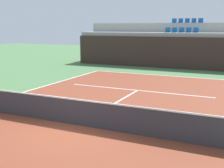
{
  "coord_description": "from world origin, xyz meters",
  "views": [
    {
      "loc": [
        5.37,
        -8.52,
        3.49
      ],
      "look_at": [
        0.48,
        2.0,
        1.2
      ],
      "focal_mm": 46.58,
      "sensor_mm": 36.0,
      "label": 1
    }
  ],
  "objects": [
    {
      "name": "ground_plane",
      "position": [
        0.0,
        0.0,
        0.0
      ],
      "size": [
        80.0,
        80.0,
        0.0
      ],
      "primitive_type": "plane",
      "color": "#477042"
    },
    {
      "name": "stands_tier_upper",
      "position": [
        0.0,
        19.71,
        1.92
      ],
      "size": [
        18.7,
        2.4,
        3.85
      ],
      "primitive_type": "cube",
      "color": "#9E9E99",
      "rests_on": "ground_plane"
    },
    {
      "name": "baseline_far",
      "position": [
        0.0,
        11.95,
        0.01
      ],
      "size": [
        11.0,
        0.1,
        0.0
      ],
      "primitive_type": "cube",
      "color": "white",
      "rests_on": "court_surface"
    },
    {
      "name": "tennis_net",
      "position": [
        0.0,
        0.0,
        0.51
      ],
      "size": [
        11.08,
        0.08,
        1.07
      ],
      "color": "black",
      "rests_on": "court_surface"
    },
    {
      "name": "centre_service_line",
      "position": [
        0.0,
        3.2,
        0.01
      ],
      "size": [
        0.1,
        6.4,
        0.0
      ],
      "primitive_type": "cube",
      "color": "white",
      "rests_on": "court_surface"
    },
    {
      "name": "service_line_far",
      "position": [
        0.0,
        6.4,
        0.01
      ],
      "size": [
        8.26,
        0.1,
        0.0
      ],
      "primitive_type": "cube",
      "color": "white",
      "rests_on": "court_surface"
    },
    {
      "name": "stands_tier_lower",
      "position": [
        0.0,
        17.31,
        1.5
      ],
      "size": [
        18.7,
        2.4,
        3.0
      ],
      "primitive_type": "cube",
      "color": "#9E9E99",
      "rests_on": "ground_plane"
    },
    {
      "name": "seating_row_lower",
      "position": [
        0.0,
        17.41,
        3.13
      ],
      "size": [
        2.9,
        0.44,
        0.44
      ],
      "color": "#145193",
      "rests_on": "stands_tier_lower"
    },
    {
      "name": "court_surface",
      "position": [
        0.0,
        0.0,
        0.01
      ],
      "size": [
        11.0,
        24.0,
        0.01
      ],
      "primitive_type": "cube",
      "color": "brown",
      "rests_on": "ground_plane"
    },
    {
      "name": "seating_row_upper",
      "position": [
        0.0,
        19.81,
        3.97
      ],
      "size": [
        2.9,
        0.44,
        0.44
      ],
      "color": "#145193",
      "rests_on": "stands_tier_upper"
    },
    {
      "name": "back_wall",
      "position": [
        0.0,
        15.96,
        1.33
      ],
      "size": [
        18.7,
        0.3,
        2.66
      ],
      "primitive_type": "cube",
      "color": "#33231E",
      "rests_on": "ground_plane"
    }
  ]
}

